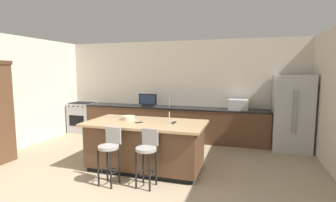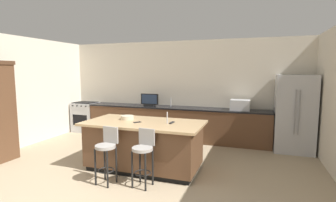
{
  "view_description": "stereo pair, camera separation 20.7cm",
  "coord_description": "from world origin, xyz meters",
  "px_view_note": "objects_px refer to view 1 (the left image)",
  "views": [
    {
      "loc": [
        1.86,
        -2.48,
        1.9
      ],
      "look_at": [
        0.18,
        3.01,
        1.22
      ],
      "focal_mm": 27.4,
      "sensor_mm": 36.0,
      "label": 1
    },
    {
      "loc": [
        2.06,
        -2.41,
        1.9
      ],
      "look_at": [
        0.18,
        3.01,
        1.22
      ],
      "focal_mm": 27.4,
      "sensor_mm": 36.0,
      "label": 2
    }
  ],
  "objects_px": {
    "kitchen_island": "(146,145)",
    "microwave": "(238,105)",
    "bar_stool_right": "(147,153)",
    "tv_monitor": "(148,101)",
    "bar_stool_left": "(110,151)",
    "fruit_bowl": "(128,118)",
    "refrigerator": "(292,113)",
    "range_oven": "(83,117)",
    "cell_phone": "(139,122)",
    "tv_remote": "(174,123)"
  },
  "relations": [
    {
      "from": "kitchen_island",
      "to": "microwave",
      "type": "bearing_deg",
      "value": 54.09
    },
    {
      "from": "microwave",
      "to": "bar_stool_right",
      "type": "distance_m",
      "value": 3.28
    },
    {
      "from": "tv_monitor",
      "to": "bar_stool_left",
      "type": "height_order",
      "value": "tv_monitor"
    },
    {
      "from": "bar_stool_left",
      "to": "bar_stool_right",
      "type": "height_order",
      "value": "bar_stool_left"
    },
    {
      "from": "microwave",
      "to": "fruit_bowl",
      "type": "height_order",
      "value": "microwave"
    },
    {
      "from": "refrigerator",
      "to": "tv_monitor",
      "type": "relative_size",
      "value": 3.5
    },
    {
      "from": "kitchen_island",
      "to": "range_oven",
      "type": "height_order",
      "value": "kitchen_island"
    },
    {
      "from": "tv_monitor",
      "to": "bar_stool_right",
      "type": "height_order",
      "value": "tv_monitor"
    },
    {
      "from": "kitchen_island",
      "to": "microwave",
      "type": "xyz_separation_m",
      "value": [
        1.64,
        2.26,
        0.56
      ]
    },
    {
      "from": "range_oven",
      "to": "tv_monitor",
      "type": "bearing_deg",
      "value": -1.32
    },
    {
      "from": "bar_stool_left",
      "to": "cell_phone",
      "type": "relative_size",
      "value": 6.33
    },
    {
      "from": "refrigerator",
      "to": "bar_stool_right",
      "type": "bearing_deg",
      "value": -131.87
    },
    {
      "from": "tv_monitor",
      "to": "kitchen_island",
      "type": "bearing_deg",
      "value": -69.48
    },
    {
      "from": "kitchen_island",
      "to": "bar_stool_left",
      "type": "bearing_deg",
      "value": -111.92
    },
    {
      "from": "kitchen_island",
      "to": "bar_stool_right",
      "type": "bearing_deg",
      "value": -66.29
    },
    {
      "from": "microwave",
      "to": "cell_phone",
      "type": "distance_m",
      "value": 2.92
    },
    {
      "from": "microwave",
      "to": "cell_phone",
      "type": "bearing_deg",
      "value": -126.41
    },
    {
      "from": "fruit_bowl",
      "to": "tv_remote",
      "type": "height_order",
      "value": "fruit_bowl"
    },
    {
      "from": "range_oven",
      "to": "bar_stool_right",
      "type": "height_order",
      "value": "bar_stool_right"
    },
    {
      "from": "fruit_bowl",
      "to": "range_oven",
      "type": "bearing_deg",
      "value": 140.63
    },
    {
      "from": "refrigerator",
      "to": "kitchen_island",
      "type": "bearing_deg",
      "value": -142.92
    },
    {
      "from": "kitchen_island",
      "to": "range_oven",
      "type": "bearing_deg",
      "value": 143.28
    },
    {
      "from": "fruit_bowl",
      "to": "tv_remote",
      "type": "relative_size",
      "value": 1.54
    },
    {
      "from": "refrigerator",
      "to": "tv_remote",
      "type": "bearing_deg",
      "value": -137.74
    },
    {
      "from": "tv_monitor",
      "to": "fruit_bowl",
      "type": "height_order",
      "value": "tv_monitor"
    },
    {
      "from": "bar_stool_right",
      "to": "cell_phone",
      "type": "bearing_deg",
      "value": 128.89
    },
    {
      "from": "bar_stool_right",
      "to": "range_oven",
      "type": "bearing_deg",
      "value": 143.78
    },
    {
      "from": "tv_monitor",
      "to": "tv_remote",
      "type": "relative_size",
      "value": 3.04
    },
    {
      "from": "microwave",
      "to": "kitchen_island",
      "type": "bearing_deg",
      "value": -125.91
    },
    {
      "from": "tv_monitor",
      "to": "fruit_bowl",
      "type": "relative_size",
      "value": 1.97
    },
    {
      "from": "microwave",
      "to": "tv_remote",
      "type": "distance_m",
      "value": 2.46
    },
    {
      "from": "fruit_bowl",
      "to": "cell_phone",
      "type": "height_order",
      "value": "fruit_bowl"
    },
    {
      "from": "kitchen_island",
      "to": "bar_stool_right",
      "type": "relative_size",
      "value": 2.41
    },
    {
      "from": "microwave",
      "to": "tv_remote",
      "type": "relative_size",
      "value": 2.82
    },
    {
      "from": "kitchen_island",
      "to": "tv_remote",
      "type": "bearing_deg",
      "value": 5.89
    },
    {
      "from": "tv_monitor",
      "to": "cell_phone",
      "type": "xyz_separation_m",
      "value": [
        0.73,
        -2.3,
        -0.14
      ]
    },
    {
      "from": "tv_monitor",
      "to": "tv_remote",
      "type": "height_order",
      "value": "tv_monitor"
    },
    {
      "from": "refrigerator",
      "to": "microwave",
      "type": "distance_m",
      "value": 1.25
    },
    {
      "from": "microwave",
      "to": "bar_stool_left",
      "type": "relative_size",
      "value": 0.51
    },
    {
      "from": "microwave",
      "to": "fruit_bowl",
      "type": "xyz_separation_m",
      "value": [
        -2.05,
        -2.15,
        -0.07
      ]
    },
    {
      "from": "kitchen_island",
      "to": "microwave",
      "type": "distance_m",
      "value": 2.85
    },
    {
      "from": "range_oven",
      "to": "microwave",
      "type": "relative_size",
      "value": 1.93
    },
    {
      "from": "tv_remote",
      "to": "range_oven",
      "type": "bearing_deg",
      "value": 151.9
    },
    {
      "from": "cell_phone",
      "to": "tv_remote",
      "type": "xyz_separation_m",
      "value": [
        0.64,
        0.15,
        0.01
      ]
    },
    {
      "from": "range_oven",
      "to": "microwave",
      "type": "distance_m",
      "value": 4.7
    },
    {
      "from": "refrigerator",
      "to": "fruit_bowl",
      "type": "relative_size",
      "value": 6.91
    },
    {
      "from": "fruit_bowl",
      "to": "cell_phone",
      "type": "xyz_separation_m",
      "value": [
        0.32,
        -0.2,
        -0.03
      ]
    },
    {
      "from": "kitchen_island",
      "to": "refrigerator",
      "type": "xyz_separation_m",
      "value": [
        2.88,
        2.17,
        0.43
      ]
    },
    {
      "from": "tv_monitor",
      "to": "range_oven",
      "type": "bearing_deg",
      "value": 178.68
    },
    {
      "from": "refrigerator",
      "to": "tv_monitor",
      "type": "xyz_separation_m",
      "value": [
        -3.7,
        0.04,
        0.16
      ]
    }
  ]
}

